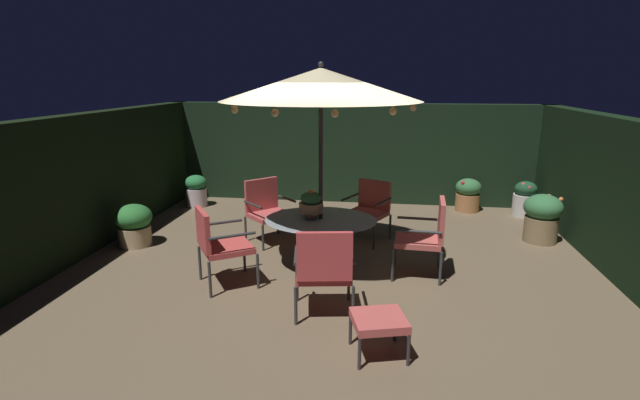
{
  "coord_description": "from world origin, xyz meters",
  "views": [
    {
      "loc": [
        0.69,
        -6.0,
        2.56
      ],
      "look_at": [
        -0.16,
        -0.03,
        0.98
      ],
      "focal_mm": 26.41,
      "sensor_mm": 36.0,
      "label": 1
    }
  ],
  "objects_px": {
    "ottoman_footrest": "(379,322)",
    "potted_plant_back_left": "(525,199)",
    "potted_plant_right_near": "(468,194)",
    "patio_chair_northeast": "(369,207)",
    "patio_dining_table": "(321,227)",
    "patio_chair_north": "(427,233)",
    "potted_plant_left_near": "(196,190)",
    "potted_plant_back_center": "(134,224)",
    "patio_umbrella": "(321,85)",
    "potted_plant_left_far": "(542,217)",
    "patio_chair_southeast": "(218,242)",
    "patio_chair_east": "(267,207)",
    "patio_chair_south": "(324,267)",
    "centerpiece_planter": "(311,203)"
  },
  "relations": [
    {
      "from": "centerpiece_planter",
      "to": "patio_chair_north",
      "type": "relative_size",
      "value": 0.38
    },
    {
      "from": "patio_chair_north",
      "to": "potted_plant_left_near",
      "type": "xyz_separation_m",
      "value": [
        -4.37,
        2.9,
        -0.26
      ]
    },
    {
      "from": "patio_umbrella",
      "to": "potted_plant_left_near",
      "type": "height_order",
      "value": "patio_umbrella"
    },
    {
      "from": "patio_chair_northeast",
      "to": "patio_umbrella",
      "type": "bearing_deg",
      "value": -115.74
    },
    {
      "from": "patio_dining_table",
      "to": "potted_plant_left_far",
      "type": "bearing_deg",
      "value": 24.68
    },
    {
      "from": "ottoman_footrest",
      "to": "potted_plant_back_center",
      "type": "bearing_deg",
      "value": 146.96
    },
    {
      "from": "patio_dining_table",
      "to": "potted_plant_left_near",
      "type": "xyz_separation_m",
      "value": [
        -2.96,
        2.8,
        -0.24
      ]
    },
    {
      "from": "potted_plant_left_far",
      "to": "centerpiece_planter",
      "type": "bearing_deg",
      "value": -156.19
    },
    {
      "from": "potted_plant_left_far",
      "to": "patio_dining_table",
      "type": "bearing_deg",
      "value": -155.32
    },
    {
      "from": "patio_chair_southeast",
      "to": "potted_plant_left_near",
      "type": "distance_m",
      "value": 4.01
    },
    {
      "from": "patio_chair_south",
      "to": "patio_umbrella",
      "type": "bearing_deg",
      "value": 99.45
    },
    {
      "from": "patio_dining_table",
      "to": "patio_chair_northeast",
      "type": "relative_size",
      "value": 1.61
    },
    {
      "from": "patio_chair_north",
      "to": "patio_chair_northeast",
      "type": "xyz_separation_m",
      "value": [
        -0.8,
        1.36,
        -0.05
      ]
    },
    {
      "from": "centerpiece_planter",
      "to": "patio_chair_south",
      "type": "relative_size",
      "value": 0.38
    },
    {
      "from": "patio_dining_table",
      "to": "potted_plant_back_left",
      "type": "distance_m",
      "value": 4.62
    },
    {
      "from": "centerpiece_planter",
      "to": "patio_chair_south",
      "type": "distance_m",
      "value": 1.48
    },
    {
      "from": "patio_dining_table",
      "to": "potted_plant_left_near",
      "type": "height_order",
      "value": "patio_dining_table"
    },
    {
      "from": "potted_plant_left_near",
      "to": "potted_plant_back_center",
      "type": "xyz_separation_m",
      "value": [
        -0.05,
        -2.35,
        0.02
      ]
    },
    {
      "from": "potted_plant_right_near",
      "to": "potted_plant_back_left",
      "type": "bearing_deg",
      "value": -11.1
    },
    {
      "from": "ottoman_footrest",
      "to": "patio_umbrella",
      "type": "bearing_deg",
      "value": 112.31
    },
    {
      "from": "patio_umbrella",
      "to": "centerpiece_planter",
      "type": "height_order",
      "value": "patio_umbrella"
    },
    {
      "from": "potted_plant_back_center",
      "to": "potted_plant_left_far",
      "type": "bearing_deg",
      "value": 9.66
    },
    {
      "from": "patio_chair_east",
      "to": "potted_plant_right_near",
      "type": "bearing_deg",
      "value": 32.89
    },
    {
      "from": "patio_dining_table",
      "to": "patio_chair_east",
      "type": "relative_size",
      "value": 1.55
    },
    {
      "from": "patio_dining_table",
      "to": "patio_chair_north",
      "type": "relative_size",
      "value": 1.47
    },
    {
      "from": "patio_chair_northeast",
      "to": "potted_plant_back_center",
      "type": "height_order",
      "value": "patio_chair_northeast"
    },
    {
      "from": "centerpiece_planter",
      "to": "patio_chair_east",
      "type": "distance_m",
      "value": 1.36
    },
    {
      "from": "potted_plant_left_near",
      "to": "potted_plant_back_center",
      "type": "height_order",
      "value": "potted_plant_back_center"
    },
    {
      "from": "patio_chair_south",
      "to": "ottoman_footrest",
      "type": "bearing_deg",
      "value": -47.05
    },
    {
      "from": "patio_chair_southeast",
      "to": "ottoman_footrest",
      "type": "xyz_separation_m",
      "value": [
        2.01,
        -1.26,
        -0.24
      ]
    },
    {
      "from": "patio_dining_table",
      "to": "patio_umbrella",
      "type": "distance_m",
      "value": 1.89
    },
    {
      "from": "centerpiece_planter",
      "to": "potted_plant_right_near",
      "type": "distance_m",
      "value": 4.18
    },
    {
      "from": "patio_chair_north",
      "to": "potted_plant_right_near",
      "type": "relative_size",
      "value": 1.62
    },
    {
      "from": "ottoman_footrest",
      "to": "potted_plant_back_left",
      "type": "relative_size",
      "value": 0.89
    },
    {
      "from": "patio_dining_table",
      "to": "potted_plant_left_far",
      "type": "height_order",
      "value": "potted_plant_left_far"
    },
    {
      "from": "potted_plant_right_near",
      "to": "potted_plant_left_near",
      "type": "distance_m",
      "value": 5.44
    },
    {
      "from": "patio_chair_southeast",
      "to": "potted_plant_back_center",
      "type": "height_order",
      "value": "patio_chair_southeast"
    },
    {
      "from": "patio_chair_east",
      "to": "potted_plant_right_near",
      "type": "height_order",
      "value": "patio_chair_east"
    },
    {
      "from": "potted_plant_right_near",
      "to": "patio_chair_south",
      "type": "bearing_deg",
      "value": -115.82
    },
    {
      "from": "potted_plant_right_near",
      "to": "patio_chair_northeast",
      "type": "bearing_deg",
      "value": -133.39
    },
    {
      "from": "patio_chair_north",
      "to": "patio_umbrella",
      "type": "bearing_deg",
      "value": 176.29
    },
    {
      "from": "patio_dining_table",
      "to": "patio_chair_northeast",
      "type": "distance_m",
      "value": 1.4
    },
    {
      "from": "patio_chair_east",
      "to": "potted_plant_back_left",
      "type": "bearing_deg",
      "value": 24.53
    },
    {
      "from": "patio_chair_northeast",
      "to": "patio_chair_east",
      "type": "relative_size",
      "value": 0.96
    },
    {
      "from": "ottoman_footrest",
      "to": "potted_plant_back_left",
      "type": "distance_m",
      "value": 5.72
    },
    {
      "from": "patio_umbrella",
      "to": "centerpiece_planter",
      "type": "distance_m",
      "value": 1.56
    },
    {
      "from": "patio_chair_north",
      "to": "patio_chair_south",
      "type": "relative_size",
      "value": 1.01
    },
    {
      "from": "patio_chair_east",
      "to": "patio_chair_north",
      "type": "bearing_deg",
      "value": -23.89
    },
    {
      "from": "potted_plant_right_near",
      "to": "potted_plant_back_center",
      "type": "bearing_deg",
      "value": -153.11
    },
    {
      "from": "potted_plant_left_far",
      "to": "potted_plant_right_near",
      "type": "bearing_deg",
      "value": 117.22
    }
  ]
}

